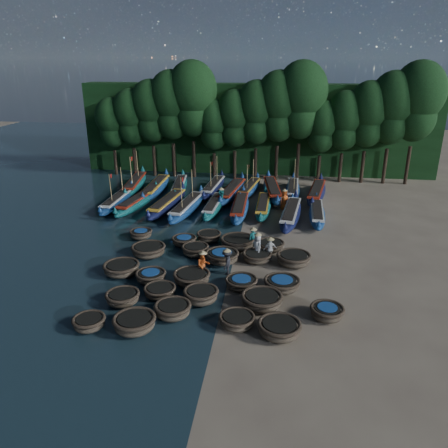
# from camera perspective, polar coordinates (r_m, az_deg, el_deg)

# --- Properties ---
(ground) EXTENTS (120.00, 120.00, 0.00)m
(ground) POSITION_cam_1_polar(r_m,az_deg,el_deg) (30.36, 1.50, -3.81)
(ground) COLOR #7F735D
(ground) RESTS_ON ground
(foliage_wall) EXTENTS (40.00, 3.00, 10.00)m
(foliage_wall) POSITION_cam_1_polar(r_m,az_deg,el_deg) (51.59, 4.35, 12.27)
(foliage_wall) COLOR black
(foliage_wall) RESTS_ON ground
(coracle_0) EXTENTS (1.67, 1.67, 0.66)m
(coracle_0) POSITION_cam_1_polar(r_m,az_deg,el_deg) (23.22, -17.21, -12.18)
(coracle_0) COLOR #4E4231
(coracle_0) RESTS_ON ground
(coracle_1) EXTENTS (2.38, 2.38, 0.80)m
(coracle_1) POSITION_cam_1_polar(r_m,az_deg,el_deg) (22.49, -11.62, -12.53)
(coracle_1) COLOR #4E4231
(coracle_1) RESTS_ON ground
(coracle_2) EXTENTS (2.03, 2.03, 0.78)m
(coracle_2) POSITION_cam_1_polar(r_m,az_deg,el_deg) (23.25, -6.71, -11.05)
(coracle_2) COLOR #4E4231
(coracle_2) RESTS_ON ground
(coracle_3) EXTENTS (2.05, 2.05, 0.66)m
(coracle_3) POSITION_cam_1_polar(r_m,az_deg,el_deg) (22.40, 1.69, -12.45)
(coracle_3) COLOR #4E4231
(coracle_3) RESTS_ON ground
(coracle_4) EXTENTS (2.47, 2.47, 0.76)m
(coracle_4) POSITION_cam_1_polar(r_m,az_deg,el_deg) (21.88, 7.24, -13.36)
(coracle_4) COLOR #4E4231
(coracle_4) RESTS_ON ground
(coracle_5) EXTENTS (2.26, 2.26, 0.70)m
(coracle_5) POSITION_cam_1_polar(r_m,az_deg,el_deg) (24.86, -13.10, -9.33)
(coracle_5) COLOR #4E4231
(coracle_5) RESTS_ON ground
(coracle_6) EXTENTS (2.02, 2.02, 0.64)m
(coracle_6) POSITION_cam_1_polar(r_m,az_deg,el_deg) (25.19, -8.37, -8.64)
(coracle_6) COLOR #4E4231
(coracle_6) RESTS_ON ground
(coracle_7) EXTENTS (2.00, 2.00, 0.78)m
(coracle_7) POSITION_cam_1_polar(r_m,az_deg,el_deg) (24.41, -3.03, -9.24)
(coracle_7) COLOR #4E4231
(coracle_7) RESTS_ON ground
(coracle_8) EXTENTS (2.56, 2.56, 0.80)m
(coracle_8) POSITION_cam_1_polar(r_m,az_deg,el_deg) (23.97, 4.96, -9.88)
(coracle_8) COLOR #4E4231
(coracle_8) RESTS_ON ground
(coracle_9) EXTENTS (1.90, 1.90, 0.71)m
(coracle_9) POSITION_cam_1_polar(r_m,az_deg,el_deg) (23.59, 13.30, -11.10)
(coracle_9) COLOR #4E4231
(coracle_9) RESTS_ON ground
(coracle_10) EXTENTS (2.73, 2.73, 0.76)m
(coracle_10) POSITION_cam_1_polar(r_m,az_deg,el_deg) (28.01, -13.25, -5.66)
(coracle_10) COLOR #4E4231
(coracle_10) RESTS_ON ground
(coracle_11) EXTENTS (2.20, 2.20, 0.65)m
(coracle_11) POSITION_cam_1_polar(r_m,az_deg,el_deg) (26.85, -9.54, -6.71)
(coracle_11) COLOR #4E4231
(coracle_11) RESTS_ON ground
(coracle_12) EXTENTS (2.52, 2.52, 0.75)m
(coracle_12) POSITION_cam_1_polar(r_m,az_deg,el_deg) (26.30, -4.23, -6.96)
(coracle_12) COLOR #4E4231
(coracle_12) RESTS_ON ground
(coracle_13) EXTENTS (2.31, 2.31, 0.63)m
(coracle_13) POSITION_cam_1_polar(r_m,az_deg,el_deg) (25.83, 2.28, -7.62)
(coracle_13) COLOR #4E4231
(coracle_13) RESTS_ON ground
(coracle_14) EXTENTS (2.31, 2.31, 0.71)m
(coracle_14) POSITION_cam_1_polar(r_m,az_deg,el_deg) (25.79, 7.58, -7.74)
(coracle_14) COLOR #4E4231
(coracle_14) RESTS_ON ground
(coracle_15) EXTENTS (2.36, 2.36, 0.78)m
(coracle_15) POSITION_cam_1_polar(r_m,az_deg,el_deg) (30.18, -9.84, -3.37)
(coracle_15) COLOR #4E4231
(coracle_15) RESTS_ON ground
(coracle_16) EXTENTS (1.96, 1.96, 0.72)m
(coracle_16) POSITION_cam_1_polar(r_m,az_deg,el_deg) (29.93, -3.77, -3.36)
(coracle_16) COLOR #4E4231
(coracle_16) RESTS_ON ground
(coracle_17) EXTENTS (2.73, 2.73, 0.77)m
(coracle_17) POSITION_cam_1_polar(r_m,az_deg,el_deg) (28.80, -0.27, -4.25)
(coracle_17) COLOR #4E4231
(coracle_17) RESTS_ON ground
(coracle_18) EXTENTS (2.24, 2.24, 0.64)m
(coracle_18) POSITION_cam_1_polar(r_m,az_deg,el_deg) (29.08, 4.35, -4.24)
(coracle_18) COLOR #4E4231
(coracle_18) RESTS_ON ground
(coracle_19) EXTENTS (2.35, 2.35, 0.80)m
(coracle_19) POSITION_cam_1_polar(r_m,az_deg,el_deg) (28.81, 9.08, -4.51)
(coracle_19) COLOR #4E4231
(coracle_19) RESTS_ON ground
(coracle_20) EXTENTS (1.98, 1.98, 0.65)m
(coracle_20) POSITION_cam_1_polar(r_m,az_deg,el_deg) (33.21, -10.79, -1.25)
(coracle_20) COLOR #4E4231
(coracle_20) RESTS_ON ground
(coracle_21) EXTENTS (1.81, 1.81, 0.64)m
(coracle_21) POSITION_cam_1_polar(r_m,az_deg,el_deg) (31.58, -5.23, -2.15)
(coracle_21) COLOR #4E4231
(coracle_21) RESTS_ON ground
(coracle_22) EXTENTS (2.23, 2.23, 0.69)m
(coracle_22) POSITION_cam_1_polar(r_m,az_deg,el_deg) (32.13, -1.98, -1.60)
(coracle_22) COLOR #4E4231
(coracle_22) RESTS_ON ground
(coracle_23) EXTENTS (2.78, 2.78, 0.85)m
(coracle_23) POSITION_cam_1_polar(r_m,az_deg,el_deg) (30.87, 1.80, -2.40)
(coracle_23) COLOR #4E4231
(coracle_23) RESTS_ON ground
(coracle_24) EXTENTS (2.11, 2.11, 0.64)m
(coracle_24) POSITION_cam_1_polar(r_m,az_deg,el_deg) (30.82, 6.12, -2.80)
(coracle_24) COLOR #4E4231
(coracle_24) RESTS_ON ground
(long_boat_0) EXTENTS (1.55, 8.02, 3.41)m
(long_boat_0) POSITION_cam_1_polar(r_m,az_deg,el_deg) (40.83, -13.74, 2.98)
(long_boat_0) COLOR navy
(long_boat_0) RESTS_ON ground
(long_boat_1) EXTENTS (2.72, 8.34, 1.48)m
(long_boat_1) POSITION_cam_1_polar(r_m,az_deg,el_deg) (40.07, -11.20, 2.88)
(long_boat_1) COLOR #0D4F4E
(long_boat_1) RESTS_ON ground
(long_boat_2) EXTENTS (2.59, 8.55, 1.52)m
(long_boat_2) POSITION_cam_1_polar(r_m,az_deg,el_deg) (39.06, -7.41, 2.66)
(long_boat_2) COLOR #10163C
(long_boat_2) RESTS_ON ground
(long_boat_3) EXTENTS (2.51, 8.49, 3.63)m
(long_boat_3) POSITION_cam_1_polar(r_m,az_deg,el_deg) (38.02, -4.85, 2.24)
(long_boat_3) COLOR navy
(long_boat_3) RESTS_ON ground
(long_boat_4) EXTENTS (1.67, 7.49, 1.32)m
(long_boat_4) POSITION_cam_1_polar(r_m,az_deg,el_deg) (38.37, -1.34, 2.37)
(long_boat_4) COLOR #0D4F4E
(long_boat_4) RESTS_ON ground
(long_boat_5) EXTENTS (1.58, 8.47, 1.49)m
(long_boat_5) POSITION_cam_1_polar(r_m,az_deg,el_deg) (37.80, 2.07, 2.18)
(long_boat_5) COLOR navy
(long_boat_5) RESTS_ON ground
(long_boat_6) EXTENTS (1.44, 7.64, 1.35)m
(long_boat_6) POSITION_cam_1_polar(r_m,az_deg,el_deg) (38.40, 5.12, 2.32)
(long_boat_6) COLOR #0D4F4E
(long_boat_6) RESTS_ON ground
(long_boat_7) EXTENTS (2.50, 8.61, 1.53)m
(long_boat_7) POSITION_cam_1_polar(r_m,az_deg,el_deg) (36.53, 8.71, 1.29)
(long_boat_7) COLOR #10163C
(long_boat_7) RESTS_ON ground
(long_boat_8) EXTENTS (1.61, 7.52, 1.32)m
(long_boat_8) POSITION_cam_1_polar(r_m,az_deg,el_deg) (37.22, 12.06, 1.31)
(long_boat_8) COLOR navy
(long_boat_8) RESTS_ON ground
(long_boat_9) EXTENTS (2.48, 8.86, 3.79)m
(long_boat_9) POSITION_cam_1_polar(r_m,az_deg,el_deg) (45.68, -11.56, 5.13)
(long_boat_9) COLOR #0D4F4E
(long_boat_9) RESTS_ON ground
(long_boat_10) EXTENTS (1.61, 9.02, 1.59)m
(long_boat_10) POSITION_cam_1_polar(r_m,az_deg,el_deg) (44.02, -8.90, 4.71)
(long_boat_10) COLOR navy
(long_boat_10) RESTS_ON ground
(long_boat_11) EXTENTS (2.30, 7.88, 1.40)m
(long_boat_11) POSITION_cam_1_polar(r_m,az_deg,el_deg) (44.56, -5.85, 4.96)
(long_boat_11) COLOR #0D4F4E
(long_boat_11) RESTS_ON ground
(long_boat_12) EXTENTS (2.09, 8.19, 3.49)m
(long_boat_12) POSITION_cam_1_polar(r_m,az_deg,el_deg) (43.85, -1.40, 4.83)
(long_boat_12) COLOR #10163C
(long_boat_12) RESTS_ON ground
(long_boat_13) EXTENTS (2.74, 8.78, 1.56)m
(long_boat_13) POSITION_cam_1_polar(r_m,az_deg,el_deg) (42.30, 1.07, 4.28)
(long_boat_13) COLOR navy
(long_boat_13) RESTS_ON ground
(long_boat_14) EXTENTS (2.55, 7.58, 3.26)m
(long_boat_14) POSITION_cam_1_polar(r_m,az_deg,el_deg) (43.56, 3.34, 4.64)
(long_boat_14) COLOR navy
(long_boat_14) RESTS_ON ground
(long_boat_15) EXTENTS (2.72, 9.07, 1.61)m
(long_boat_15) POSITION_cam_1_polar(r_m,az_deg,el_deg) (42.89, 6.32, 4.42)
(long_boat_15) COLOR navy
(long_boat_15) RESTS_ON ground
(long_boat_16) EXTENTS (1.63, 7.89, 3.35)m
(long_boat_16) POSITION_cam_1_polar(r_m,az_deg,el_deg) (43.65, 8.97, 4.47)
(long_boat_16) COLOR navy
(long_boat_16) RESTS_ON ground
(long_boat_17) EXTENTS (2.93, 8.66, 1.54)m
(long_boat_17) POSITION_cam_1_polar(r_m,az_deg,el_deg) (42.90, 12.00, 4.05)
(long_boat_17) COLOR #10163C
(long_boat_17) RESTS_ON ground
(fisherman_0) EXTENTS (0.92, 1.03, 1.97)m
(fisherman_0) POSITION_cam_1_polar(r_m,az_deg,el_deg) (29.29, 4.41, -2.82)
(fisherman_0) COLOR beige
(fisherman_0) RESTS_ON ground
(fisherman_1) EXTENTS (0.68, 0.56, 1.80)m
(fisherman_1) POSITION_cam_1_polar(r_m,az_deg,el_deg) (30.57, 3.81, -1.82)
(fisherman_1) COLOR #186664
(fisherman_1) RESTS_ON ground
(fisherman_2) EXTENTS (1.02, 0.92, 1.90)m
(fisherman_2) POSITION_cam_1_polar(r_m,az_deg,el_deg) (26.75, -2.75, -5.28)
(fisherman_2) COLOR #B54818
(fisherman_2) RESTS_ON ground
(fisherman_3) EXTENTS (0.73, 1.13, 1.86)m
(fisherman_3) POSITION_cam_1_polar(r_m,az_deg,el_deg) (27.12, 0.38, -4.93)
(fisherman_3) COLOR black
(fisherman_3) RESTS_ON ground
(fisherman_4) EXTENTS (0.99, 0.67, 1.76)m
(fisherman_4) POSITION_cam_1_polar(r_m,az_deg,el_deg) (29.17, 6.04, -3.16)
(fisherman_4) COLOR beige
(fisherman_4) RESTS_ON ground
(fisherman_5) EXTENTS (0.99, 1.73, 1.98)m
(fisherman_5) POSITION_cam_1_polar(r_m,az_deg,el_deg) (39.24, -0.37, 3.45)
(fisherman_5) COLOR #186664
(fisherman_5) RESTS_ON ground
(fisherman_6) EXTENTS (1.05, 0.99, 2.00)m
(fisherman_6) POSITION_cam_1_polar(r_m,az_deg,el_deg) (39.12, 7.88, 3.24)
(fisherman_6) COLOR #B54818
(fisherman_6) RESTS_ON ground
(tree_0) EXTENTS (3.68, 3.68, 8.68)m
(tree_0) POSITION_cam_1_polar(r_m,az_deg,el_deg) (51.46, -14.42, 12.76)
(tree_0) COLOR black
(tree_0) RESTS_ON ground
(tree_1) EXTENTS (4.09, 4.09, 9.65)m
(tree_1) POSITION_cam_1_polar(r_m,az_deg,el_deg) (50.58, -11.99, 13.60)
(tree_1) COLOR black
(tree_1) RESTS_ON ground
(tree_2) EXTENTS (4.51, 4.51, 10.63)m
(tree_2) POSITION_cam_1_polar(r_m,az_deg,el_deg) (49.80, -9.47, 14.44)
(tree_2) COLOR black
(tree_2) RESTS_ON ground
(tree_3) EXTENTS (4.92, 4.92, 11.60)m
(tree_3) POSITION_cam_1_polar(r_m,az_deg,el_deg) (49.13, -6.85, 15.28)
(tree_3) COLOR black
(tree_3) RESTS_ON ground
(tree_4) EXTENTS (5.34, 5.34, 12.58)m
(tree_4) POSITION_cam_1_polar(r_m,az_deg,el_deg) (48.56, -4.14, 16.10)
(tree_4) COLOR black
(tree_4) RESTS_ON ground
(tree_5) EXTENTS (3.68, 3.68, 8.68)m
(tree_5) POSITION_cam_1_polar(r_m,az_deg,el_deg) (48.46, -1.32, 12.93)
(tree_5) COLOR black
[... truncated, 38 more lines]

